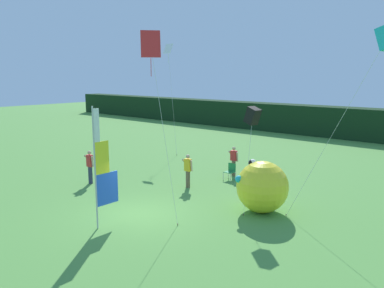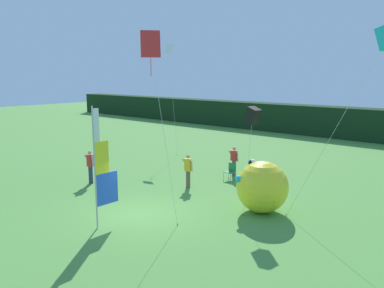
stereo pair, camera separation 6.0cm
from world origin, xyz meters
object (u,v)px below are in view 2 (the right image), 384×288
at_px(person_near_banner, 234,160).
at_px(inflatable_balloon, 262,187).
at_px(person_far_left, 188,170).
at_px(kite_black_box_1, 253,116).
at_px(kite_red_diamond_3, 151,50).
at_px(banner_flag, 102,170).
at_px(person_mid_field, 90,166).
at_px(kite_white_diamond_2, 169,54).
at_px(folding_chair, 231,170).

relative_size(person_near_banner, inflatable_balloon, 0.77).
distance_m(person_far_left, kite_black_box_1, 4.93).
relative_size(inflatable_balloon, kite_red_diamond_3, 0.30).
distance_m(banner_flag, person_far_left, 6.15).
distance_m(person_near_banner, person_mid_field, 7.90).
relative_size(banner_flag, kite_white_diamond_2, 0.57).
bearing_deg(kite_black_box_1, person_far_left, 176.85).
distance_m(inflatable_balloon, kite_white_diamond_2, 15.98).
bearing_deg(person_far_left, kite_black_box_1, -3.15).
height_order(banner_flag, kite_white_diamond_2, kite_white_diamond_2).
xyz_separation_m(person_near_banner, inflatable_balloon, (4.25, -4.04, 0.19)).
bearing_deg(folding_chair, person_mid_field, -133.06).
distance_m(banner_flag, folding_chair, 8.75).
bearing_deg(folding_chair, kite_black_box_1, -42.74).
xyz_separation_m(person_mid_field, kite_red_diamond_3, (5.92, -0.97, 5.65)).
relative_size(person_near_banner, person_far_left, 0.98).
bearing_deg(person_mid_field, kite_red_diamond_3, -9.29).
bearing_deg(person_far_left, folding_chair, 73.87).
relative_size(person_mid_field, kite_red_diamond_3, 0.24).
xyz_separation_m(banner_flag, person_mid_field, (-5.37, 3.08, -1.25)).
relative_size(person_near_banner, kite_white_diamond_2, 0.21).
height_order(person_mid_field, kite_red_diamond_3, kite_red_diamond_3).
xyz_separation_m(banner_flag, inflatable_balloon, (3.71, 5.28, -1.11)).
xyz_separation_m(kite_black_box_1, kite_white_diamond_2, (-11.89, 7.08, 3.24)).
height_order(folding_chair, kite_white_diamond_2, kite_white_diamond_2).
distance_m(person_far_left, kite_red_diamond_3, 7.02).
distance_m(person_near_banner, inflatable_balloon, 5.87).
xyz_separation_m(banner_flag, kite_white_diamond_2, (-9.00, 12.79, 4.99)).
bearing_deg(kite_white_diamond_2, folding_chair, -25.60).
bearing_deg(kite_black_box_1, person_mid_field, -162.28).
height_order(kite_white_diamond_2, kite_red_diamond_3, kite_white_diamond_2).
relative_size(person_mid_field, folding_chair, 1.98).
bearing_deg(kite_white_diamond_2, person_near_banner, -22.24).
relative_size(banner_flag, person_far_left, 2.68).
distance_m(kite_black_box_1, kite_red_diamond_3, 5.04).
bearing_deg(kite_red_diamond_3, person_mid_field, 170.71).
bearing_deg(person_near_banner, banner_flag, -86.70).
height_order(person_far_left, inflatable_balloon, inflatable_balloon).
bearing_deg(person_near_banner, inflatable_balloon, -43.58).
bearing_deg(folding_chair, person_near_banner, 112.82).
height_order(person_near_banner, inflatable_balloon, inflatable_balloon).
height_order(person_near_banner, kite_red_diamond_3, kite_red_diamond_3).
xyz_separation_m(person_near_banner, kite_red_diamond_3, (1.09, -7.22, 5.70)).
xyz_separation_m(person_far_left, kite_black_box_1, (3.87, -0.21, 3.04)).
xyz_separation_m(folding_chair, kite_red_diamond_3, (0.77, -6.48, 6.08)).
bearing_deg(kite_white_diamond_2, kite_black_box_1, -30.77).
bearing_deg(kite_black_box_1, inflatable_balloon, -27.38).
relative_size(banner_flag, kite_red_diamond_3, 0.62).
bearing_deg(person_mid_field, kite_white_diamond_2, 110.51).
bearing_deg(person_mid_field, banner_flag, -29.81).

